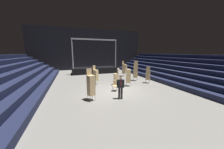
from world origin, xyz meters
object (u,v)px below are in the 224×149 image
Objects in this scene: chair_stack_mid_right at (148,75)px; loose_chair_near_man at (115,85)px; chair_stack_front_right at (116,77)px; chair_stack_rear_left at (96,75)px; chair_stack_rear_right at (136,71)px; chair_stack_mid_centre at (124,69)px; stage_riser at (94,70)px; chair_stack_mid_left at (91,85)px; chair_stack_front_left at (128,75)px; man_with_tie at (121,86)px.

chair_stack_mid_right is 4.64m from loose_chair_near_man.
chair_stack_front_right is 0.83× the size of chair_stack_rear_left.
chair_stack_mid_right reaches higher than loose_chair_near_man.
chair_stack_mid_centre is at bearing 112.84° from chair_stack_rear_right.
chair_stack_rear_right is at bearing -62.85° from stage_riser.
chair_stack_mid_left is 7.44m from chair_stack_rear_right.
loose_chair_near_man is (2.38, 1.48, -0.62)m from chair_stack_mid_left.
chair_stack_rear_right reaches higher than loose_chair_near_man.
chair_stack_rear_left is (-3.00, 1.80, -0.08)m from chair_stack_front_left.
chair_stack_front_left is at bearing -115.69° from man_with_tie.
chair_stack_mid_left is 2.87m from loose_chair_near_man.
chair_stack_mid_right reaches higher than man_with_tie.
chair_stack_mid_left is at bearing -123.84° from chair_stack_rear_right.
stage_riser reaches higher than chair_stack_mid_right.
stage_riser is 7.30m from chair_stack_rear_left.
chair_stack_rear_left is at bearing -99.86° from stage_riser.
stage_riser reaches higher than chair_stack_front_left.
chair_stack_mid_centre is at bearing 173.28° from chair_stack_rear_left.
chair_stack_mid_left is 1.23× the size of chair_stack_mid_right.
chair_stack_rear_left reaches higher than chair_stack_front_right.
chair_stack_front_left is at bearing -128.89° from chair_stack_mid_right.
chair_stack_front_right is at bearing -138.60° from chair_stack_rear_right.
chair_stack_rear_right is 4.70m from loose_chair_near_man.
chair_stack_rear_right is (3.66, -7.13, 0.65)m from stage_riser.
man_with_tie is at bearing 19.69° from chair_stack_mid_centre.
chair_stack_mid_centre is (3.55, -4.08, 0.52)m from stage_riser.
stage_riser is 9.17m from chair_stack_front_left.
chair_stack_rear_left is at bearing -151.29° from chair_stack_mid_right.
chair_stack_mid_left is 4.41m from chair_stack_rear_left.
chair_stack_front_left is 1.08× the size of chair_stack_rear_left.
man_with_tie is at bearing 173.08° from chair_stack_front_right.
chair_stack_mid_left reaches higher than chair_stack_front_left.
chair_stack_mid_left reaches higher than chair_stack_rear_left.
chair_stack_rear_left reaches higher than chair_stack_mid_right.
man_with_tie is 3.59m from chair_stack_front_left.
man_with_tie is (-0.36, -11.89, 0.41)m from stage_riser.
stage_riser is at bearing -81.42° from man_with_tie.
man_with_tie is at bearing -102.43° from chair_stack_mid_right.
chair_stack_mid_left reaches higher than chair_stack_mid_centre.
chair_stack_front_left is 1.00× the size of chair_stack_mid_centre.
chair_stack_front_right is 0.77× the size of chair_stack_mid_centre.
chair_stack_front_right is (-1.03, 0.76, -0.25)m from chair_stack_front_left.
chair_stack_front_left is 1.30m from chair_stack_front_right.
chair_stack_mid_centre is at bearing -24.81° from chair_stack_front_right.
man_with_tie is at bearing 143.24° from chair_stack_mid_left.
stage_riser reaches higher than chair_stack_mid_centre.
loose_chair_near_man is (-1.79, -0.96, -0.58)m from chair_stack_front_left.
stage_riser reaches higher than chair_stack_rear_right.
chair_stack_front_left is (1.75, -8.99, 0.52)m from stage_riser.
chair_stack_front_right is (1.08, 3.66, -0.14)m from man_with_tie.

